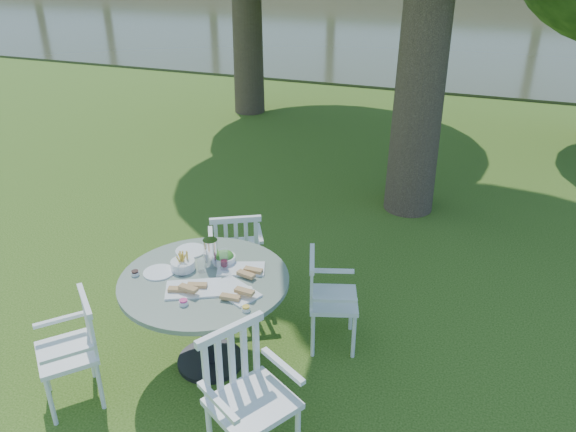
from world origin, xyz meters
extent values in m
plane|color=#22410D|center=(0.00, 0.00, 0.00)|extent=(140.00, 140.00, 0.00)
cylinder|color=black|center=(-0.24, -1.08, 0.02)|extent=(0.56, 0.56, 0.04)
cylinder|color=black|center=(-0.24, -1.08, 0.43)|extent=(0.12, 0.12, 0.78)
cylinder|color=slate|center=(-0.24, -1.08, 0.84)|extent=(1.35, 1.35, 0.04)
cylinder|color=white|center=(0.89, -0.59, 0.22)|extent=(0.03, 0.03, 0.44)
cylinder|color=white|center=(0.77, -0.22, 0.22)|extent=(0.03, 0.03, 0.44)
cylinder|color=white|center=(0.55, -0.69, 0.22)|extent=(0.03, 0.03, 0.44)
cylinder|color=white|center=(0.44, -0.32, 0.22)|extent=(0.03, 0.03, 0.44)
cube|color=white|center=(0.66, -0.46, 0.46)|extent=(0.52, 0.55, 0.04)
cube|color=white|center=(0.48, -0.51, 0.66)|extent=(0.17, 0.44, 0.45)
cylinder|color=white|center=(-0.38, 0.26, 0.23)|extent=(0.04, 0.04, 0.47)
cylinder|color=white|center=(-0.75, 0.06, 0.23)|extent=(0.04, 0.04, 0.47)
cylinder|color=white|center=(-0.20, -0.07, 0.23)|extent=(0.04, 0.04, 0.47)
cylinder|color=white|center=(-0.57, -0.27, 0.23)|extent=(0.04, 0.04, 0.47)
cube|color=white|center=(-0.48, -0.01, 0.49)|extent=(0.63, 0.61, 0.04)
cube|color=white|center=(-0.38, -0.19, 0.71)|extent=(0.44, 0.27, 0.48)
cylinder|color=white|center=(-1.31, -1.82, 0.22)|extent=(0.04, 0.04, 0.44)
cylinder|color=white|center=(-1.02, -2.09, 0.22)|extent=(0.04, 0.04, 0.44)
cylinder|color=white|center=(-1.07, -1.56, 0.22)|extent=(0.04, 0.04, 0.44)
cylinder|color=white|center=(-0.78, -1.83, 0.22)|extent=(0.04, 0.04, 0.44)
cube|color=white|center=(-1.04, -1.82, 0.46)|extent=(0.61, 0.61, 0.04)
cube|color=white|center=(-0.91, -1.68, 0.67)|extent=(0.36, 0.33, 0.45)
cylinder|color=white|center=(0.22, -1.96, 0.25)|extent=(0.04, 0.04, 0.50)
cylinder|color=white|center=(0.45, -1.58, 0.25)|extent=(0.04, 0.04, 0.50)
cube|color=white|center=(0.51, -1.87, 0.53)|extent=(0.67, 0.68, 0.04)
cube|color=white|center=(0.32, -1.76, 0.76)|extent=(0.30, 0.46, 0.51)
cube|color=white|center=(-0.24, -1.25, 0.86)|extent=(0.49, 0.42, 0.02)
cube|color=white|center=(0.07, -1.17, 0.86)|extent=(0.45, 0.37, 0.02)
cube|color=white|center=(-0.02, -0.86, 0.86)|extent=(0.43, 0.33, 0.02)
cylinder|color=white|center=(-0.62, -1.13, 0.86)|extent=(0.25, 0.25, 0.01)
cylinder|color=white|center=(-0.55, -0.74, 0.86)|extent=(0.26, 0.26, 0.01)
cylinder|color=white|center=(-0.47, -1.01, 0.89)|extent=(0.20, 0.20, 0.08)
cylinder|color=white|center=(-0.19, -0.81, 0.89)|extent=(0.19, 0.19, 0.06)
cylinder|color=silver|center=(-0.27, -0.88, 0.98)|extent=(0.12, 0.12, 0.24)
cylinder|color=white|center=(-0.14, -0.92, 0.95)|extent=(0.07, 0.07, 0.19)
cylinder|color=white|center=(-0.30, -0.99, 0.91)|extent=(0.07, 0.07, 0.11)
cylinder|color=white|center=(-0.43, -1.10, 0.91)|extent=(0.06, 0.06, 0.10)
cylinder|color=white|center=(-0.22, -1.45, 0.87)|extent=(0.07, 0.07, 0.03)
cylinder|color=white|center=(0.25, -1.36, 0.87)|extent=(0.06, 0.06, 0.03)
cylinder|color=white|center=(0.17, -1.14, 0.87)|extent=(0.06, 0.06, 0.03)
cylinder|color=white|center=(-0.78, -1.23, 0.87)|extent=(0.06, 0.06, 0.03)
cube|color=#303620|center=(0.00, 23.00, 0.00)|extent=(100.00, 28.00, 0.12)
camera|label=1|loc=(1.67, -4.38, 3.27)|focal=35.00mm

